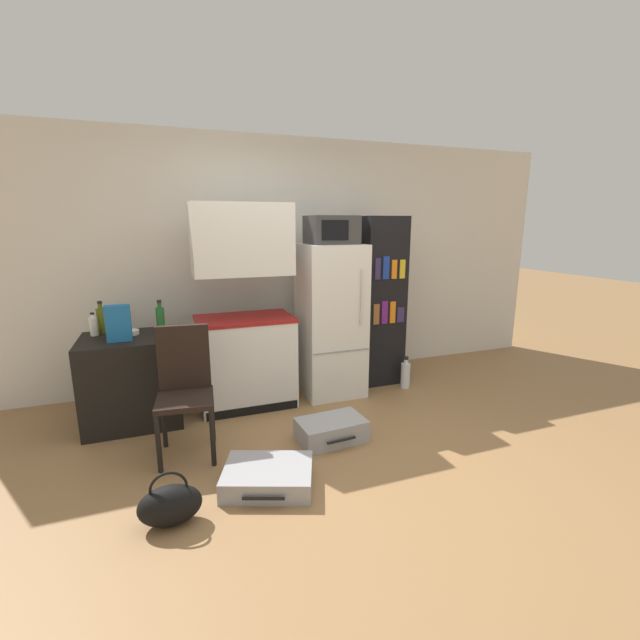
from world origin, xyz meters
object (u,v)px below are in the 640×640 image
object	(u,v)px
bottle_amber_beer	(110,328)
chair	(185,381)
microwave	(331,230)
bottle_green_tall	(161,320)
bottle_olive_oil	(102,320)
suitcase_large_flat	(331,430)
handbag	(170,505)
kitchen_hutch	(244,316)
suitcase_small_flat	(268,476)
cereal_box	(118,323)
bottle_milk_white	(94,326)
bowl	(131,332)
refrigerator	(331,320)
water_bottle_front	(405,374)
side_table	(132,380)
bookshelf	(381,302)

from	to	relation	value
bottle_amber_beer	chair	bearing A→B (deg)	-54.73
microwave	bottle_green_tall	size ratio (longest dim) A/B	1.48
bottle_olive_oil	suitcase_large_flat	bearing A→B (deg)	-33.93
microwave	handbag	bearing A→B (deg)	-136.09
kitchen_hutch	suitcase_small_flat	world-z (taller)	kitchen_hutch
bottle_green_tall	handbag	bearing A→B (deg)	-90.57
microwave	chair	world-z (taller)	microwave
kitchen_hutch	cereal_box	size ratio (longest dim) A/B	6.27
bottle_milk_white	handbag	world-z (taller)	bottle_milk_white
chair	bottle_green_tall	bearing A→B (deg)	108.05
bowl	bottle_amber_beer	bearing A→B (deg)	174.44
suitcase_small_flat	chair	bearing A→B (deg)	144.88
bottle_green_tall	suitcase_large_flat	bearing A→B (deg)	-36.67
kitchen_hutch	bowl	world-z (taller)	kitchen_hutch
refrigerator	suitcase_small_flat	xyz separation A→B (m)	(-0.99, -1.39, -0.69)
bottle_milk_white	water_bottle_front	distance (m)	3.02
side_table	bottle_milk_white	distance (m)	0.56
bowl	water_bottle_front	world-z (taller)	bowl
bottle_olive_oil	water_bottle_front	xyz separation A→B (m)	(2.86, -0.35, -0.74)
handbag	water_bottle_front	world-z (taller)	water_bottle_front
suitcase_large_flat	bottle_amber_beer	bearing A→B (deg)	143.88
kitchen_hutch	bottle_olive_oil	bearing A→B (deg)	171.60
bookshelf	suitcase_small_flat	distance (m)	2.34
water_bottle_front	suitcase_large_flat	bearing A→B (deg)	-145.75
side_table	kitchen_hutch	size ratio (longest dim) A/B	0.41
microwave	handbag	xyz separation A→B (m)	(-1.61, -1.55, -1.52)
suitcase_large_flat	side_table	bearing A→B (deg)	144.26
bookshelf	chair	size ratio (longest dim) A/B	1.84
bottle_green_tall	cereal_box	size ratio (longest dim) A/B	1.01
bottle_amber_beer	microwave	bearing A→B (deg)	-1.88
microwave	bookshelf	distance (m)	0.98
side_table	bottle_olive_oil	distance (m)	0.59
kitchen_hutch	bottle_green_tall	size ratio (longest dim) A/B	6.19
cereal_box	bottle_amber_beer	bearing A→B (deg)	111.81
bowl	suitcase_small_flat	size ratio (longest dim) A/B	0.20
refrigerator	chair	xyz separation A→B (m)	(-1.45, -0.71, -0.19)
microwave	bottle_green_tall	distance (m)	1.76
bookshelf	cereal_box	bearing A→B (deg)	-174.04
side_table	bowl	bearing A→B (deg)	77.12
bookshelf	bottle_olive_oil	bearing A→B (deg)	178.38
bottle_amber_beer	bottle_olive_oil	size ratio (longest dim) A/B	0.53
bottle_amber_beer	bottle_milk_white	xyz separation A→B (m)	(-0.13, 0.06, 0.02)
chair	water_bottle_front	xyz separation A→B (m)	(2.24, 0.54, -0.42)
microwave	suitcase_small_flat	world-z (taller)	microwave
cereal_box	bowl	bearing A→B (deg)	71.33
bottle_olive_oil	chair	size ratio (longest dim) A/B	0.29
water_bottle_front	bottle_olive_oil	bearing A→B (deg)	172.95
bottle_olive_oil	chair	distance (m)	1.14
bottle_milk_white	suitcase_large_flat	bearing A→B (deg)	-31.56
refrigerator	suitcase_small_flat	world-z (taller)	refrigerator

